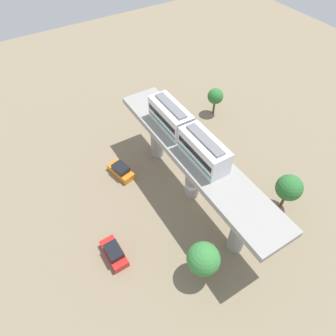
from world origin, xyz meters
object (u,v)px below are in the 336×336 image
train (186,132)px  parked_car_red (114,253)px  parked_car_orange (121,171)px  tree_far_corner (289,188)px  tree_near_viaduct (203,259)px  tree_mid_lot (215,96)px

train → parked_car_red: size_ratio=3.19×
parked_car_orange → tree_far_corner: bearing=121.2°
train → parked_car_red: (12.73, 4.75, -9.00)m
parked_car_orange → tree_near_viaduct: tree_near_viaduct is taller
tree_near_viaduct → parked_car_red: bearing=-43.6°
parked_car_orange → tree_mid_lot: (-19.87, -4.33, 2.73)m
train → tree_far_corner: 14.50m
train → parked_car_red: bearing=20.5°
parked_car_red → tree_mid_lot: tree_mid_lot is taller
tree_near_viaduct → tree_mid_lot: tree_near_viaduct is taller
train → parked_car_red: train is taller
parked_car_red → tree_mid_lot: 30.34m
train → parked_car_orange: (6.56, -6.26, -9.00)m
parked_car_red → tree_near_viaduct: bearing=135.0°
train → tree_near_viaduct: bearing=65.3°
parked_car_red → train: bearing=-160.9°
tree_far_corner → train: bearing=-47.7°
train → tree_far_corner: bearing=132.3°
parked_car_orange → tree_mid_lot: 20.52m
train → tree_mid_lot: 18.13m
parked_car_orange → tree_far_corner: (-15.51, 16.09, 3.18)m
train → tree_far_corner: train is taller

